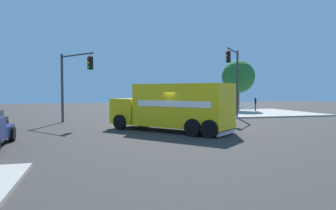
# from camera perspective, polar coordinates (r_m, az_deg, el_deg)

# --- Properties ---
(ground_plane) EXTENTS (100.00, 100.00, 0.00)m
(ground_plane) POSITION_cam_1_polar(r_m,az_deg,el_deg) (19.33, 2.32, -5.01)
(ground_plane) COLOR #33302D
(sidewalk_corner_near) EXTENTS (11.59, 11.59, 0.14)m
(sidewalk_corner_near) POSITION_cam_1_polar(r_m,az_deg,el_deg) (36.76, 16.32, -1.39)
(sidewalk_corner_near) COLOR #9E998E
(sidewalk_corner_near) RESTS_ON ground
(delivery_truck) EXTENTS (7.33, 7.74, 3.02)m
(delivery_truck) POSITION_cam_1_polar(r_m,az_deg,el_deg) (19.33, 0.97, -0.36)
(delivery_truck) COLOR yellow
(delivery_truck) RESTS_ON ground
(traffic_light_primary) EXTENTS (2.65, 3.27, 6.28)m
(traffic_light_primary) POSITION_cam_1_polar(r_m,az_deg,el_deg) (28.67, 12.36, 5.91)
(traffic_light_primary) COLOR #38383D
(traffic_light_primary) RESTS_ON sidewalk_corner_near
(traffic_light_secondary) EXTENTS (2.61, 3.47, 5.61)m
(traffic_light_secondary) POSITION_cam_1_polar(r_m,az_deg,el_deg) (25.24, -17.65, 5.07)
(traffic_light_secondary) COLOR #38383D
(traffic_light_secondary) RESTS_ON ground
(pedestrian_near_corner) EXTENTS (0.36, 0.47, 1.79)m
(pedestrian_near_corner) POSITION_cam_1_polar(r_m,az_deg,el_deg) (38.93, 16.09, 0.45)
(pedestrian_near_corner) COLOR black
(pedestrian_near_corner) RESTS_ON sidewalk_corner_near
(picket_fence_run) EXTENTS (6.40, 0.05, 0.95)m
(picket_fence_run) POSITION_cam_1_polar(r_m,az_deg,el_deg) (41.60, 12.44, -0.14)
(picket_fence_run) COLOR white
(picket_fence_run) RESTS_ON sidewalk_corner_near
(shade_tree_near) EXTENTS (4.14, 4.14, 6.36)m
(shade_tree_near) POSITION_cam_1_polar(r_m,az_deg,el_deg) (39.65, 13.05, 5.22)
(shade_tree_near) COLOR brown
(shade_tree_near) RESTS_ON sidewalk_corner_near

